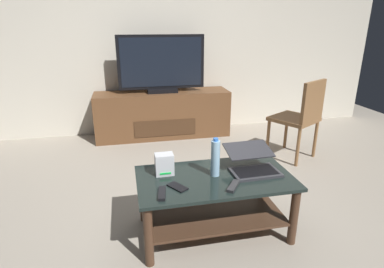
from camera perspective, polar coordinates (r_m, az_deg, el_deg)
ground_plane at (r=2.62m, az=0.55°, el=-14.61°), size 7.68×7.68×0.00m
back_wall at (r=4.44m, az=-6.31°, el=18.45°), size 6.40×0.12×2.80m
coffee_table at (r=2.31m, az=4.08°, el=-10.88°), size 1.09×0.60×0.45m
media_cabinet at (r=4.28m, az=-5.24°, el=3.60°), size 1.78×0.46×0.61m
television at (r=4.13m, az=-5.49°, el=12.32°), size 1.11×0.20×0.73m
dining_chair at (r=3.66m, az=19.15°, el=3.24°), size 0.60×0.60×0.91m
laptop at (r=2.34m, az=10.88°, el=-5.16°), size 0.35×0.37×0.16m
router_box at (r=2.25m, az=-5.04°, el=-5.47°), size 0.13×0.10×0.15m
water_bottle_near at (r=2.20m, az=4.25°, el=-4.35°), size 0.06×0.06×0.28m
cell_phone at (r=2.09m, az=-2.65°, el=-9.56°), size 0.14×0.16×0.01m
tv_remote at (r=2.11m, az=7.51°, el=-9.34°), size 0.13×0.16×0.02m
soundbar_remote at (r=2.02m, az=-5.45°, el=-10.66°), size 0.07×0.16×0.02m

